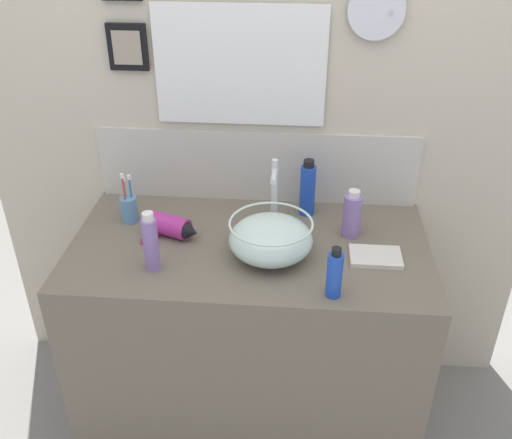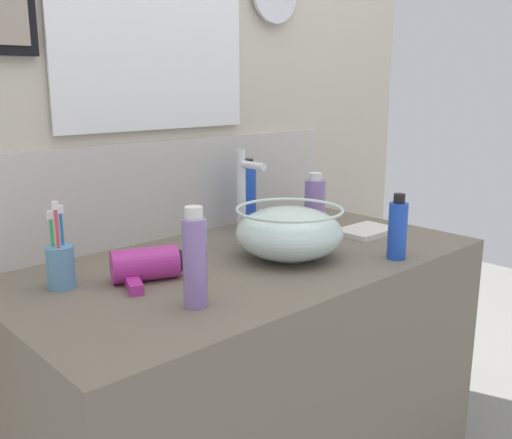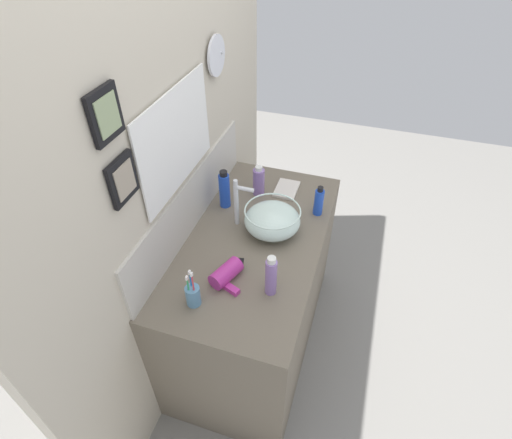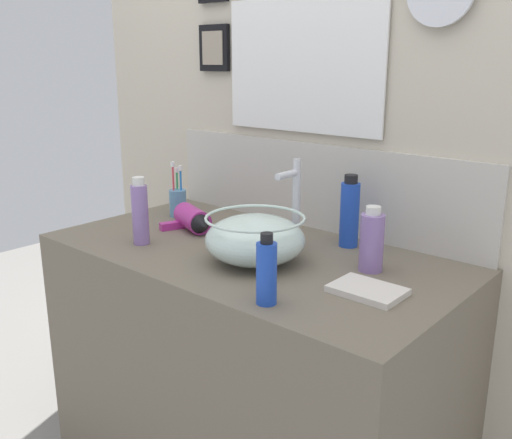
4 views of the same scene
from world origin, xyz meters
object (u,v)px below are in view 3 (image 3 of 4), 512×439
(spray_bottle, at_px, (319,202))
(shampoo_bottle, at_px, (259,181))
(hair_drier, at_px, (229,272))
(soap_dispenser, at_px, (224,190))
(faucet, at_px, (238,200))
(hand_towel, at_px, (287,189))
(lotion_bottle, at_px, (271,276))
(toothbrush_cup, at_px, (193,295))
(glass_bowl_sink, at_px, (272,220))

(spray_bottle, relative_size, shampoo_bottle, 0.96)
(hair_drier, xyz_separation_m, soap_dispenser, (0.47, 0.20, 0.07))
(faucet, bearing_deg, hand_towel, -25.09)
(spray_bottle, relative_size, hand_towel, 1.00)
(lotion_bottle, bearing_deg, toothbrush_cup, 118.43)
(hair_drier, xyz_separation_m, toothbrush_cup, (-0.18, 0.09, 0.02))
(hair_drier, xyz_separation_m, shampoo_bottle, (0.63, 0.06, 0.05))
(glass_bowl_sink, height_order, faucet, faucet)
(hair_drier, height_order, lotion_bottle, lotion_bottle)
(toothbrush_cup, height_order, spray_bottle, toothbrush_cup)
(glass_bowl_sink, xyz_separation_m, spray_bottle, (0.20, -0.19, 0.01))
(spray_bottle, height_order, hand_towel, spray_bottle)
(hair_drier, distance_m, shampoo_bottle, 0.63)
(faucet, height_order, toothbrush_cup, faucet)
(glass_bowl_sink, xyz_separation_m, faucet, (0.00, 0.18, 0.08))
(hair_drier, distance_m, hand_towel, 0.71)
(glass_bowl_sink, xyz_separation_m, toothbrush_cup, (-0.53, 0.19, -0.02))
(glass_bowl_sink, relative_size, spray_bottle, 1.63)
(faucet, bearing_deg, spray_bottle, -61.32)
(toothbrush_cup, relative_size, spray_bottle, 1.17)
(hair_drier, bearing_deg, spray_bottle, -27.37)
(faucet, relative_size, toothbrush_cup, 1.34)
(soap_dispenser, bearing_deg, toothbrush_cup, -170.43)
(shampoo_bottle, bearing_deg, toothbrush_cup, 177.85)
(glass_bowl_sink, relative_size, soap_dispenser, 1.26)
(soap_dispenser, bearing_deg, faucet, -134.79)
(spray_bottle, bearing_deg, hand_towel, 54.26)
(faucet, height_order, spray_bottle, faucet)
(hair_drier, bearing_deg, toothbrush_cup, 152.93)
(shampoo_bottle, bearing_deg, soap_dispenser, 138.32)
(spray_bottle, bearing_deg, toothbrush_cup, 152.70)
(glass_bowl_sink, xyz_separation_m, soap_dispenser, (0.12, 0.30, 0.03))
(toothbrush_cup, bearing_deg, glass_bowl_sink, -19.37)
(faucet, bearing_deg, lotion_bottle, -143.43)
(lotion_bottle, bearing_deg, faucet, 36.57)
(soap_dispenser, height_order, shampoo_bottle, soap_dispenser)
(lotion_bottle, relative_size, shampoo_bottle, 1.17)
(glass_bowl_sink, bearing_deg, faucet, 90.00)
(spray_bottle, bearing_deg, glass_bowl_sink, 136.50)
(spray_bottle, bearing_deg, shampoo_bottle, 78.22)
(toothbrush_cup, bearing_deg, spray_bottle, -27.30)
(faucet, distance_m, hair_drier, 0.38)
(hair_drier, relative_size, toothbrush_cup, 1.03)
(spray_bottle, bearing_deg, soap_dispenser, 99.80)
(spray_bottle, distance_m, hand_towel, 0.26)
(lotion_bottle, distance_m, shampoo_bottle, 0.70)
(glass_bowl_sink, height_order, shampoo_bottle, shampoo_bottle)
(soap_dispenser, bearing_deg, spray_bottle, -80.20)
(toothbrush_cup, distance_m, soap_dispenser, 0.66)
(faucet, relative_size, hair_drier, 1.30)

